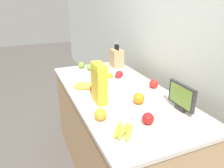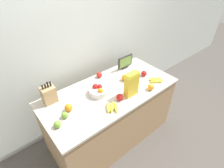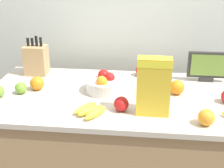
# 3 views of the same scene
# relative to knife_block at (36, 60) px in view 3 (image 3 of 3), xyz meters

# --- Properties ---
(wall_back) EXTENTS (9.00, 0.06, 2.60)m
(wall_back) POSITION_rel_knife_block_xyz_m (0.66, 0.34, 0.32)
(wall_back) COLOR silver
(wall_back) RESTS_ON ground_plane
(counter) EXTENTS (1.75, 0.82, 0.88)m
(counter) POSITION_rel_knife_block_xyz_m (0.66, -0.29, -0.54)
(counter) COLOR tan
(counter) RESTS_ON ground_plane
(knife_block) EXTENTS (0.15, 0.12, 0.32)m
(knife_block) POSITION_rel_knife_block_xyz_m (0.00, 0.00, 0.00)
(knife_block) COLOR tan
(knife_block) RESTS_ON counter
(small_monitor) EXTENTS (0.26, 0.03, 0.20)m
(small_monitor) POSITION_rel_knife_block_xyz_m (1.17, -0.02, 0.01)
(small_monitor) COLOR #2D2D2D
(small_monitor) RESTS_ON counter
(cereal_box) EXTENTS (0.18, 0.08, 0.31)m
(cereal_box) POSITION_rel_knife_block_xyz_m (0.80, -0.51, 0.07)
(cereal_box) COLOR gold
(cereal_box) RESTS_ON counter
(fruit_bowl) EXTENTS (0.24, 0.24, 0.12)m
(fruit_bowl) POSITION_rel_knife_block_xyz_m (0.52, -0.24, -0.06)
(fruit_bowl) COLOR silver
(fruit_bowl) RESTS_ON counter
(banana_bunch_left) EXTENTS (0.19, 0.21, 0.04)m
(banana_bunch_left) POSITION_rel_knife_block_xyz_m (0.48, -0.55, -0.08)
(banana_bunch_left) COLOR yellow
(banana_bunch_left) RESTS_ON counter
(apple_by_knife_block) EXTENTS (0.08, 0.08, 0.08)m
(apple_by_knife_block) POSITION_rel_knife_block_xyz_m (0.73, 0.04, -0.06)
(apple_by_knife_block) COLOR red
(apple_by_knife_block) RESTS_ON counter
(apple_rear) EXTENTS (0.07, 0.07, 0.07)m
(apple_rear) POSITION_rel_knife_block_xyz_m (0.01, -0.33, -0.07)
(apple_rear) COLOR #6B9E33
(apple_rear) RESTS_ON counter
(apple_front) EXTENTS (0.08, 0.08, 0.08)m
(apple_front) POSITION_rel_knife_block_xyz_m (0.64, -0.49, -0.06)
(apple_front) COLOR red
(apple_front) RESTS_ON counter
(orange_front_left) EXTENTS (0.09, 0.09, 0.09)m
(orange_front_left) POSITION_rel_knife_block_xyz_m (0.09, -0.27, -0.06)
(orange_front_left) COLOR orange
(orange_front_left) RESTS_ON counter
(orange_front_center) EXTENTS (0.09, 0.09, 0.09)m
(orange_front_center) POSITION_rel_knife_block_xyz_m (0.95, -0.24, -0.06)
(orange_front_center) COLOR orange
(orange_front_center) RESTS_ON counter
(orange_by_cereal) EXTENTS (0.08, 0.08, 0.08)m
(orange_by_cereal) POSITION_rel_knife_block_xyz_m (1.07, -0.60, -0.06)
(orange_by_cereal) COLOR orange
(orange_by_cereal) RESTS_ON counter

